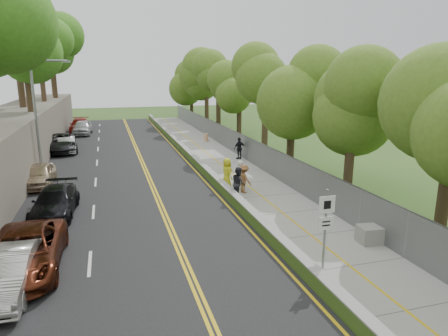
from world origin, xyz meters
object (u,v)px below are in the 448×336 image
streetlight (39,111)px  painter_0 (227,173)px  person_far (239,148)px  car_2 (25,251)px  concrete_block (371,234)px  signpost (326,221)px  construction_barrel (206,137)px  car_1 (8,273)px

streetlight → painter_0: (11.21, -5.79, -3.64)m
streetlight → painter_0: size_ratio=4.20×
painter_0 → streetlight: bearing=49.5°
person_far → car_2: bearing=32.9°
concrete_block → car_2: (-13.68, 1.46, 0.38)m
signpost → person_far: (3.15, 19.08, -1.00)m
streetlight → person_far: bearing=8.0°
construction_barrel → car_1: car_1 is taller
signpost → concrete_block: bearing=26.6°
painter_0 → car_1: bearing=119.7°
construction_barrel → painter_0: size_ratio=0.43×
car_1 → car_2: size_ratio=0.80×
signpost → person_far: signpost is taller
painter_0 → concrete_block: bearing=-172.8°
concrete_block → painter_0: painter_0 is taller
construction_barrel → car_2: size_ratio=0.15×
car_1 → car_2: (0.28, 1.50, 0.04)m
car_1 → person_far: person_far is taller
concrete_block → person_far: size_ratio=0.60×
car_2 → person_far: 20.98m
streetlight → construction_barrel: 18.52m
construction_barrel → person_far: (0.58, -9.23, 0.50)m
car_1 → person_far: 22.31m
construction_barrel → concrete_block: bearing=-88.5°
car_2 → painter_0: painter_0 is taller
car_2 → person_far: bearing=50.4°
streetlight → signpost: (11.51, -17.02, -2.68)m
construction_barrel → person_far: 9.26m
concrete_block → person_far: (-0.10, 17.45, 0.54)m
car_2 → construction_barrel: bearing=63.5°
streetlight → car_2: streetlight is taller
concrete_block → car_1: (-13.96, -0.04, 0.34)m
signpost → construction_barrel: size_ratio=3.76×
concrete_block → car_2: 13.77m
construction_barrel → car_1: 29.84m
car_2 → painter_0: bearing=39.6°
streetlight → person_far: streetlight is taller
construction_barrel → person_far: bearing=-86.4°
streetlight → construction_barrel: size_ratio=9.70×
car_1 → painter_0: bearing=45.0°
car_1 → construction_barrel: bearing=65.8°
streetlight → person_far: size_ratio=4.41×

